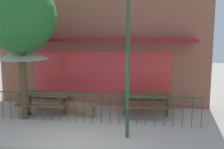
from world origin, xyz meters
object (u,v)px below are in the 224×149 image
object	(u,v)px
patio_bench	(79,106)
picnic_table_left	(46,97)
street_tree	(20,17)
picnic_table_right	(146,99)
street_lamp	(128,41)
patio_umbrella	(23,54)

from	to	relation	value
patio_bench	picnic_table_left	bearing A→B (deg)	175.40
street_tree	picnic_table_right	bearing A→B (deg)	13.89
patio_bench	street_lamp	size ratio (longest dim) A/B	0.34
street_tree	patio_bench	bearing A→B (deg)	18.60
picnic_table_left	patio_umbrella	distance (m)	1.77
street_tree	picnic_table_left	bearing A→B (deg)	54.40
picnic_table_left	street_lamp	distance (m)	4.26
patio_umbrella	patio_bench	world-z (taller)	patio_umbrella
patio_umbrella	street_lamp	xyz separation A→B (m)	(3.84, -1.63, 0.51)
picnic_table_left	picnic_table_right	bearing A→B (deg)	5.17
patio_umbrella	street_tree	xyz separation A→B (m)	(0.17, -0.44, 1.25)
picnic_table_right	street_tree	world-z (taller)	street_tree
picnic_table_left	patio_umbrella	size ratio (longest dim) A/B	0.74
picnic_table_right	street_lamp	bearing A→B (deg)	-102.06
patio_umbrella	patio_bench	distance (m)	2.70
picnic_table_left	street_lamp	xyz separation A→B (m)	(3.17, -1.88, 2.13)
picnic_table_right	patio_bench	xyz separation A→B (m)	(-2.38, -0.43, -0.26)
picnic_table_left	patio_bench	xyz separation A→B (m)	(1.27, -0.10, -0.26)
picnic_table_right	street_tree	distance (m)	5.14
picnic_table_right	street_tree	xyz separation A→B (m)	(-4.14, -1.02, 2.87)
picnic_table_left	patio_bench	world-z (taller)	picnic_table_left
street_tree	street_lamp	size ratio (longest dim) A/B	1.11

